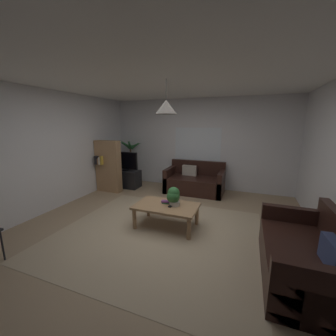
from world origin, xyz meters
The scene contains 18 objects.
floor centered at (0.00, 0.00, -0.01)m, with size 5.10×5.38×0.02m, color #9E8466.
rug centered at (0.00, -0.20, 0.00)m, with size 3.31×2.96×0.01m, color tan.
wall_back centered at (0.00, 2.72, 1.27)m, with size 5.22×0.06×2.54m, color silver.
wall_left centered at (-2.58, 0.00, 1.27)m, with size 0.06×5.38×2.54m, color silver.
ceiling centered at (0.00, 0.00, 2.55)m, with size 5.10×5.38×0.02m, color white.
window_pane centered at (-0.02, 2.69, 1.15)m, with size 1.32×0.01×1.17m, color white.
couch_under_window centered at (0.05, 2.21, 0.27)m, with size 1.53×0.84×0.82m.
couch_right_side centered at (2.07, -0.54, 0.27)m, with size 0.84×1.52×0.82m.
coffee_table centered at (0.04, 0.10, 0.35)m, with size 1.12×0.68×0.41m.
book_on_table_0 centered at (0.00, 0.19, 0.42)m, with size 0.13×0.11×0.02m, color #387247.
book_on_table_1 centered at (0.00, 0.18, 0.45)m, with size 0.16×0.08×0.03m, color #72387F.
remote_on_table_0 centered at (0.14, 0.10, 0.42)m, with size 0.05×0.16×0.02m, color black.
potted_plant_on_table centered at (0.16, 0.15, 0.59)m, with size 0.24×0.25×0.33m.
tv_stand centered at (-2.00, 1.94, 0.25)m, with size 0.90×0.44×0.50m, color black.
tv centered at (-2.00, 1.92, 0.78)m, with size 0.88×0.16×0.55m.
potted_palm_corner centered at (-2.09, 2.47, 0.64)m, with size 0.86×0.80×1.41m.
bookshelf_corner centered at (-2.19, 1.43, 0.71)m, with size 0.70×0.31×1.40m.
pendant_lamp centered at (0.04, 0.10, 2.11)m, with size 0.36×0.36×0.54m.
Camera 1 is at (1.32, -3.15, 1.84)m, focal length 22.21 mm.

